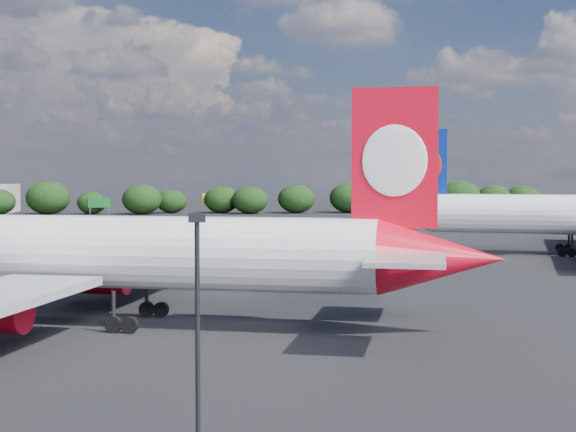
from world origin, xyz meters
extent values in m
plane|color=black|center=(0.00, 60.00, 0.00)|extent=(500.00, 500.00, 0.00)
cylinder|color=white|center=(2.88, 16.09, 5.26)|extent=(39.80, 16.48, 5.26)
cone|color=red|center=(26.06, 9.17, 5.26)|extent=(9.57, 7.45, 5.26)
cube|color=red|center=(23.04, 10.07, 11.99)|extent=(5.69, 2.16, 9.46)
ellipsoid|color=white|center=(22.94, 9.77, 11.80)|extent=(4.29, 1.47, 4.84)
ellipsoid|color=white|center=(23.13, 10.37, 11.80)|extent=(4.29, 1.47, 4.84)
cube|color=#ACB0B4|center=(22.39, 4.23, 5.68)|extent=(6.34, 7.40, 0.32)
cube|color=#ACB0B4|center=(25.70, 15.31, 5.68)|extent=(6.34, 7.40, 0.32)
cube|color=#ACB0B4|center=(4.78, 29.79, 3.58)|extent=(12.57, 22.11, 0.58)
cylinder|color=red|center=(1.26, 25.36, 2.21)|extent=(5.85, 4.23, 2.84)
cube|color=#ACB0B4|center=(1.26, 25.36, 2.94)|extent=(2.31, 0.96, 1.26)
cylinder|color=black|center=(3.99, 12.47, 1.58)|extent=(0.37, 0.37, 2.63)
cylinder|color=black|center=(3.99, 12.47, 0.58)|extent=(1.24, 0.78, 1.16)
cylinder|color=black|center=(5.10, 12.14, 0.58)|extent=(1.24, 0.78, 1.16)
cylinder|color=black|center=(5.80, 18.51, 1.58)|extent=(0.37, 0.37, 2.63)
cylinder|color=black|center=(5.80, 18.51, 0.58)|extent=(1.24, 0.78, 1.16)
cylinder|color=black|center=(6.91, 18.18, 0.58)|extent=(1.24, 0.78, 1.16)
cone|color=white|center=(38.33, 68.94, 5.42)|extent=(10.06, 8.25, 5.42)
cube|color=navy|center=(41.34, 67.74, 12.35)|extent=(5.73, 2.72, 9.75)
ellipsoid|color=red|center=(41.22, 67.43, 12.15)|extent=(4.30, 1.89, 4.98)
ellipsoid|color=red|center=(41.47, 68.04, 12.15)|extent=(4.30, 1.89, 4.98)
cube|color=#ACB0B4|center=(38.12, 62.61, 5.85)|extent=(6.94, 7.85, 0.32)
cube|color=#ACB0B4|center=(42.55, 73.67, 5.85)|extent=(6.94, 7.85, 0.32)
cylinder|color=black|center=(58.24, 57.47, 1.62)|extent=(0.39, 0.39, 2.71)
cylinder|color=black|center=(58.24, 57.47, 0.60)|extent=(1.29, 0.90, 1.19)
cylinder|color=black|center=(57.13, 57.91, 0.60)|extent=(1.29, 0.90, 1.19)
cylinder|color=black|center=(60.66, 63.51, 1.62)|extent=(0.39, 0.39, 2.71)
cylinder|color=black|center=(60.66, 63.51, 0.60)|extent=(1.29, 0.90, 1.19)
cylinder|color=black|center=(59.55, 63.95, 0.60)|extent=(1.29, 0.90, 1.19)
cylinder|color=black|center=(10.04, -17.45, 4.68)|extent=(0.16, 0.16, 9.36)
cube|color=black|center=(10.04, -17.45, 9.51)|extent=(0.55, 0.30, 0.28)
cube|color=#125C1F|center=(-18.00, 176.00, 3.20)|extent=(6.00, 0.30, 2.60)
cylinder|color=gray|center=(-20.50, 176.00, 1.00)|extent=(0.20, 0.20, 2.00)
cylinder|color=gray|center=(-15.50, 176.00, 1.00)|extent=(0.20, 0.20, 2.00)
cube|color=gold|center=(12.00, 182.00, 4.00)|extent=(5.00, 0.30, 3.00)
cylinder|color=gray|center=(12.00, 182.00, 1.25)|extent=(0.30, 0.30, 2.50)
ellipsoid|color=black|center=(-32.08, 179.00, 4.53)|extent=(11.79, 9.97, 9.07)
ellipsoid|color=black|center=(-20.52, 179.32, 3.04)|extent=(7.90, 6.68, 6.07)
ellipsoid|color=black|center=(-6.79, 176.09, 4.07)|extent=(10.59, 8.96, 8.15)
ellipsoid|color=black|center=(0.88, 182.43, 3.30)|extent=(8.58, 7.26, 6.60)
ellipsoid|color=black|center=(14.83, 181.23, 3.76)|extent=(9.78, 8.27, 7.52)
ellipsoid|color=black|center=(22.53, 176.33, 3.82)|extent=(9.94, 8.41, 7.65)
ellipsoid|color=black|center=(35.61, 178.72, 4.01)|extent=(10.43, 8.82, 8.02)
ellipsoid|color=black|center=(50.55, 179.19, 4.29)|extent=(11.16, 9.44, 8.58)
ellipsoid|color=black|center=(62.00, 179.31, 4.21)|extent=(10.96, 9.27, 8.43)
ellipsoid|color=black|center=(73.15, 178.54, 3.96)|extent=(10.29, 8.71, 7.92)
ellipsoid|color=black|center=(82.48, 178.89, 4.57)|extent=(11.88, 10.05, 9.14)
ellipsoid|color=black|center=(93.78, 182.22, 3.87)|extent=(10.06, 8.52, 7.74)
ellipsoid|color=black|center=(102.57, 182.53, 3.82)|extent=(9.93, 8.40, 7.64)
camera|label=1|loc=(10.31, -43.04, 10.90)|focal=50.00mm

